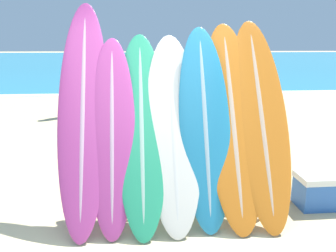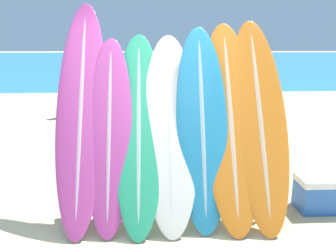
{
  "view_description": "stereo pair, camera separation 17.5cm",
  "coord_description": "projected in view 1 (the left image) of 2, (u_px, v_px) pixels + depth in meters",
  "views": [
    {
      "loc": [
        0.02,
        -2.51,
        1.87
      ],
      "look_at": [
        0.38,
        1.54,
        0.84
      ],
      "focal_mm": 35.0,
      "sensor_mm": 36.0,
      "label": 1
    },
    {
      "loc": [
        0.2,
        -2.52,
        1.87
      ],
      "look_at": [
        0.38,
        1.54,
        0.84
      ],
      "focal_mm": 35.0,
      "sensor_mm": 36.0,
      "label": 2
    }
  ],
  "objects": [
    {
      "name": "surfboard_slot_1",
      "position": [
        112.0,
        133.0,
        3.39
      ],
      "size": [
        0.48,
        1.05,
        1.94
      ],
      "color": "#B23D8E",
      "rests_on": "ground_plane"
    },
    {
      "name": "surfboard_slot_2",
      "position": [
        142.0,
        129.0,
        3.44
      ],
      "size": [
        0.53,
        1.2,
        1.99
      ],
      "color": "#289E70",
      "rests_on": "ground_plane"
    },
    {
      "name": "surfboard_rack",
      "position": [
        175.0,
        179.0,
        3.52
      ],
      "size": [
        2.27,
        0.04,
        0.82
      ],
      "color": "#28282D",
      "rests_on": "ground_plane"
    },
    {
      "name": "surfboard_slot_4",
      "position": [
        205.0,
        125.0,
        3.47
      ],
      "size": [
        0.55,
        1.02,
        2.07
      ],
      "color": "teal",
      "rests_on": "ground_plane"
    },
    {
      "name": "person_mid_beach",
      "position": [
        236.0,
        78.0,
        8.97
      ],
      "size": [
        0.29,
        0.26,
        1.72
      ],
      "rotation": [
        0.0,
        0.0,
        3.63
      ],
      "color": "#A87A5B",
      "rests_on": "ground_plane"
    },
    {
      "name": "ocean_water",
      "position": [
        138.0,
        59.0,
        40.72
      ],
      "size": [
        120.0,
        60.0,
        0.01
      ],
      "color": "teal",
      "rests_on": "ground_plane"
    },
    {
      "name": "cooler_box",
      "position": [
        320.0,
        190.0,
        3.83
      ],
      "size": [
        0.56,
        0.35,
        0.4
      ],
      "color": "#2D60B7",
      "rests_on": "ground_plane"
    },
    {
      "name": "person_near_water",
      "position": [
        72.0,
        82.0,
        8.47
      ],
      "size": [
        0.22,
        0.28,
        1.67
      ],
      "rotation": [
        0.0,
        0.0,
        1.33
      ],
      "color": "tan",
      "rests_on": "ground_plane"
    },
    {
      "name": "surfboard_slot_6",
      "position": [
        261.0,
        119.0,
        3.56
      ],
      "size": [
        0.59,
        1.27,
        2.15
      ],
      "color": "orange",
      "rests_on": "ground_plane"
    },
    {
      "name": "surfboard_slot_3",
      "position": [
        173.0,
        129.0,
        3.46
      ],
      "size": [
        0.59,
        1.13,
        1.97
      ],
      "color": "silver",
      "rests_on": "ground_plane"
    },
    {
      "name": "surfboard_slot_0",
      "position": [
        83.0,
        113.0,
        3.42
      ],
      "size": [
        0.52,
        1.31,
        2.34
      ],
      "color": "#B23D8E",
      "rests_on": "ground_plane"
    },
    {
      "name": "surfboard_slot_5",
      "position": [
        233.0,
        121.0,
        3.54
      ],
      "size": [
        0.6,
        1.23,
        2.11
      ],
      "color": "orange",
      "rests_on": "ground_plane"
    },
    {
      "name": "person_far_right",
      "position": [
        177.0,
        78.0,
        9.76
      ],
      "size": [
        0.26,
        0.21,
        1.58
      ],
      "rotation": [
        0.0,
        0.0,
        3.46
      ],
      "color": "beige",
      "rests_on": "ground_plane"
    },
    {
      "name": "person_far_left",
      "position": [
        203.0,
        95.0,
        6.63
      ],
      "size": [
        0.27,
        0.23,
        1.57
      ],
      "rotation": [
        0.0,
        0.0,
        5.85
      ],
      "color": "tan",
      "rests_on": "ground_plane"
    }
  ]
}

